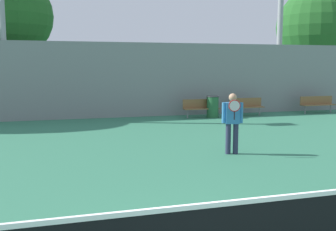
% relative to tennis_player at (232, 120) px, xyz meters
% --- Properties ---
extents(tennis_player, '(0.55, 0.47, 1.63)m').
position_rel_tennis_player_xyz_m(tennis_player, '(0.00, 0.00, 0.00)').
color(tennis_player, '#282D47').
rests_on(tennis_player, ground_plane).
extents(bench_courtside_near, '(1.65, 0.40, 0.83)m').
position_rel_tennis_player_xyz_m(bench_courtside_near, '(4.12, 7.21, -0.42)').
color(bench_courtside_near, brown).
rests_on(bench_courtside_near, ground_plane).
extents(bench_courtside_far, '(1.84, 0.40, 0.83)m').
position_rel_tennis_player_xyz_m(bench_courtside_far, '(8.02, 7.21, -0.42)').
color(bench_courtside_far, brown).
rests_on(bench_courtside_far, ground_plane).
extents(bench_by_gate, '(1.68, 0.40, 0.83)m').
position_rel_tennis_player_xyz_m(bench_by_gate, '(1.84, 7.21, -0.42)').
color(bench_by_gate, brown).
rests_on(bench_by_gate, ground_plane).
extents(trash_bin, '(0.56, 0.56, 0.98)m').
position_rel_tennis_player_xyz_m(trash_bin, '(2.35, 7.04, -0.43)').
color(trash_bin, '#235B33').
rests_on(trash_bin, ground_plane).
extents(back_fence, '(30.34, 0.06, 3.39)m').
position_rel_tennis_player_xyz_m(back_fence, '(-2.87, 8.23, 0.77)').
color(back_fence, gray).
rests_on(back_fence, ground_plane).
extents(tree_green_broad, '(4.03, 4.03, 6.75)m').
position_rel_tennis_player_xyz_m(tree_green_broad, '(-6.46, 11.21, 3.79)').
color(tree_green_broad, brown).
rests_on(tree_green_broad, ground_plane).
extents(tree_dark_dense, '(4.87, 4.87, 7.17)m').
position_rel_tennis_player_xyz_m(tree_dark_dense, '(11.36, 12.14, 3.80)').
color(tree_dark_dense, brown).
rests_on(tree_dark_dense, ground_plane).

